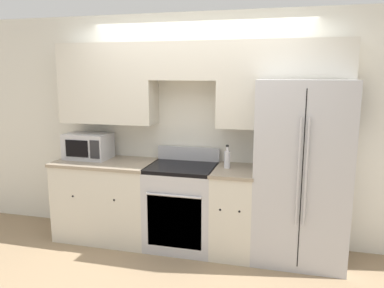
# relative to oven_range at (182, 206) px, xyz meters

# --- Properties ---
(ground_plane) EXTENTS (12.00, 12.00, 0.00)m
(ground_plane) POSITION_rel_oven_range_xyz_m (0.11, -0.31, -0.47)
(ground_plane) COLOR #937A5B
(wall_back) EXTENTS (8.00, 0.39, 2.60)m
(wall_back) POSITION_rel_oven_range_xyz_m (0.12, 0.27, 1.05)
(wall_back) COLOR silver
(wall_back) RESTS_ON ground_plane
(lower_cabinets_left) EXTENTS (1.14, 0.64, 0.93)m
(lower_cabinets_left) POSITION_rel_oven_range_xyz_m (-0.93, 0.00, -0.00)
(lower_cabinets_left) COLOR beige
(lower_cabinets_left) RESTS_ON ground_plane
(lower_cabinets_right) EXTENTS (0.45, 0.64, 0.93)m
(lower_cabinets_right) POSITION_rel_oven_range_xyz_m (0.58, 0.00, -0.00)
(lower_cabinets_right) COLOR beige
(lower_cabinets_right) RESTS_ON ground_plane
(oven_range) EXTENTS (0.74, 0.65, 1.09)m
(oven_range) POSITION_rel_oven_range_xyz_m (0.00, 0.00, 0.00)
(oven_range) COLOR #B7B7BC
(oven_range) RESTS_ON ground_plane
(refrigerator) EXTENTS (0.92, 0.77, 1.87)m
(refrigerator) POSITION_rel_oven_range_xyz_m (1.26, 0.06, 0.47)
(refrigerator) COLOR #B7B7BC
(refrigerator) RESTS_ON ground_plane
(microwave) EXTENTS (0.52, 0.36, 0.30)m
(microwave) POSITION_rel_oven_range_xyz_m (-1.18, 0.08, 0.61)
(microwave) COLOR #B7B7BC
(microwave) RESTS_ON lower_cabinets_left
(bottle) EXTENTS (0.06, 0.06, 0.25)m
(bottle) POSITION_rel_oven_range_xyz_m (0.49, 0.03, 0.56)
(bottle) COLOR silver
(bottle) RESTS_ON lower_cabinets_right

